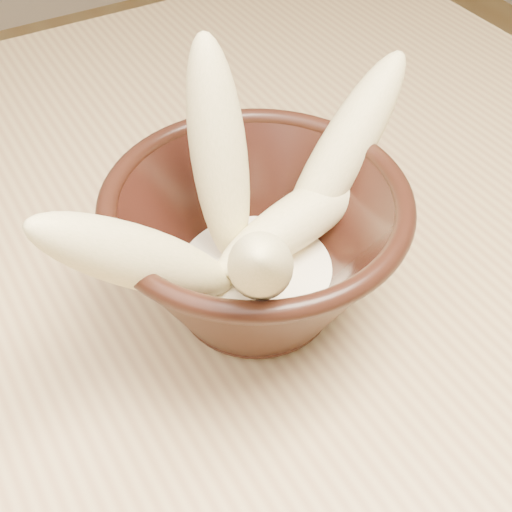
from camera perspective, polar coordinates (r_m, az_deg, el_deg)
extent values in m
cube|color=tan|center=(0.67, -12.68, 0.55)|extent=(1.20, 0.80, 0.04)
cylinder|color=tan|center=(1.34, 6.37, 5.72)|extent=(0.05, 0.05, 0.71)
cylinder|color=black|center=(0.58, 0.00, -3.78)|extent=(0.10, 0.10, 0.01)
cylinder|color=black|center=(0.56, 0.00, -2.24)|extent=(0.10, 0.10, 0.01)
torus|color=black|center=(0.50, 0.00, 4.45)|extent=(0.22, 0.22, 0.02)
cylinder|color=#FDEECB|center=(0.55, 0.00, -1.45)|extent=(0.13, 0.13, 0.02)
ellipsoid|color=#C5BC74|center=(0.52, -2.98, 8.10)|extent=(0.05, 0.09, 0.18)
ellipsoid|color=#C5BC74|center=(0.46, -8.94, -0.27)|extent=(0.17, 0.07, 0.17)
ellipsoid|color=#C5BC74|center=(0.56, 6.83, 8.04)|extent=(0.16, 0.08, 0.15)
ellipsoid|color=#C5BC74|center=(0.55, 3.59, 3.06)|extent=(0.17, 0.07, 0.06)
ellipsoid|color=#C5BC74|center=(0.45, 0.38, -0.97)|extent=(0.12, 0.15, 0.17)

